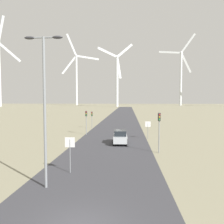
# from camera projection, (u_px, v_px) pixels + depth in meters

# --- Properties ---
(road_surface) EXTENTS (10.00, 240.00, 0.01)m
(road_surface) POSITION_uv_depth(u_px,v_px,m) (120.00, 122.00, 57.70)
(road_surface) COLOR #38383D
(road_surface) RESTS_ON ground
(streetlamp) EXTENTS (2.56, 0.32, 10.02)m
(streetlamp) POSITION_uv_depth(u_px,v_px,m) (44.00, 95.00, 14.33)
(streetlamp) COLOR gray
(streetlamp) RESTS_ON ground
(stop_sign_near) EXTENTS (0.81, 0.07, 2.89)m
(stop_sign_near) POSITION_uv_depth(u_px,v_px,m) (70.00, 148.00, 17.51)
(stop_sign_near) COLOR gray
(stop_sign_near) RESTS_ON ground
(stop_sign_far) EXTENTS (0.81, 0.07, 2.63)m
(stop_sign_far) POSITION_uv_depth(u_px,v_px,m) (148.00, 127.00, 32.78)
(stop_sign_far) COLOR gray
(stop_sign_far) RESTS_ON ground
(traffic_light_post_near_left) EXTENTS (0.28, 0.34, 4.02)m
(traffic_light_post_near_left) POSITION_uv_depth(u_px,v_px,m) (86.00, 117.00, 36.62)
(traffic_light_post_near_left) COLOR gray
(traffic_light_post_near_left) RESTS_ON ground
(traffic_light_post_near_right) EXTENTS (0.28, 0.33, 4.45)m
(traffic_light_post_near_right) POSITION_uv_depth(u_px,v_px,m) (159.00, 124.00, 24.01)
(traffic_light_post_near_right) COLOR gray
(traffic_light_post_near_right) RESTS_ON ground
(traffic_light_post_mid_left) EXTENTS (0.28, 0.33, 3.43)m
(traffic_light_post_mid_left) POSITION_uv_depth(u_px,v_px,m) (92.00, 116.00, 44.79)
(traffic_light_post_mid_left) COLOR gray
(traffic_light_post_mid_left) RESTS_ON ground
(car_approaching) EXTENTS (1.99, 4.18, 1.83)m
(car_approaching) POSITION_uv_depth(u_px,v_px,m) (120.00, 137.00, 29.19)
(car_approaching) COLOR #B7BCC1
(car_approaching) RESTS_ON ground
(wind_turbine_left) EXTENTS (38.37, 10.03, 74.79)m
(wind_turbine_left) POSITION_uv_depth(u_px,v_px,m) (76.00, 75.00, 231.64)
(wind_turbine_left) COLOR silver
(wind_turbine_left) RESTS_ON ground
(wind_turbine_center) EXTENTS (28.55, 13.94, 53.46)m
(wind_turbine_center) POSITION_uv_depth(u_px,v_px,m) (117.00, 76.00, 182.22)
(wind_turbine_center) COLOR silver
(wind_turbine_center) RESTS_ON ground
(wind_turbine_right) EXTENTS (34.26, 6.05, 69.98)m
(wind_turbine_right) POSITION_uv_depth(u_px,v_px,m) (181.00, 73.00, 215.61)
(wind_turbine_right) COLOR silver
(wind_turbine_right) RESTS_ON ground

